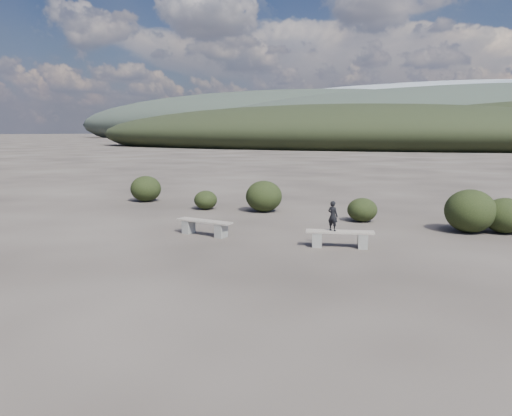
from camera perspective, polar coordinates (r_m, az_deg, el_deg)
The scene contains 11 objects.
ground at distance 11.51m, azimuth -9.84°, elevation -7.66°, with size 1200.00×1200.00×0.00m, color #2A2420.
bench_left at distance 15.70m, azimuth -5.91°, elevation -2.08°, with size 1.94×0.60×0.48m.
bench_right at distance 14.19m, azimuth 9.56°, elevation -3.34°, with size 1.93×0.93×0.47m.
seated_person at distance 14.07m, azimuth 8.77°, elevation -0.89°, with size 0.31×0.20×0.85m, color black.
shrub_a at distance 20.96m, azimuth -5.78°, elevation 0.92°, with size 0.96×0.96×0.79m, color black.
shrub_b at distance 20.21m, azimuth 0.91°, elevation 1.35°, with size 1.47×1.47×1.26m, color black.
shrub_c at distance 18.39m, azimuth 12.05°, elevation -0.20°, with size 1.07×1.07×0.86m, color black.
shrub_d at distance 17.44m, azimuth 23.28°, elevation -0.31°, with size 1.59×1.59×1.40m, color black.
shrub_e at distance 17.82m, azimuth 26.58°, elevation -0.78°, with size 1.36×1.36×1.13m, color black.
shrub_f at distance 23.77m, azimuth -12.48°, elevation 2.17°, with size 1.41×1.41×1.19m, color black.
mountain_ridges at distance 348.43m, azimuth 23.26°, elevation 9.26°, with size 500.00×400.00×56.00m.
Camera 1 is at (6.40, -9.01, 3.22)m, focal length 35.00 mm.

